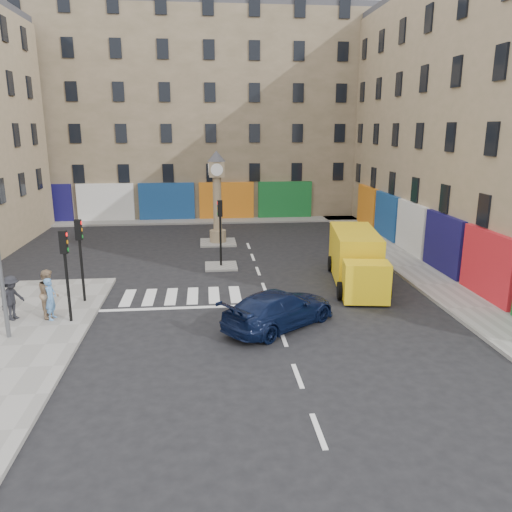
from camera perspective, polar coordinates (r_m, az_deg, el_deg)
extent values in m
plane|color=black|center=(20.93, 2.27, -7.11)|extent=(120.00, 120.00, 0.00)
cube|color=gray|center=(32.35, 15.16, 0.37)|extent=(2.60, 30.00, 0.15)
cube|color=gray|center=(42.17, -7.40, 4.00)|extent=(32.00, 2.40, 0.15)
cube|color=gray|center=(28.32, -4.02, -1.18)|extent=(1.80, 1.80, 0.12)
cube|color=gray|center=(34.13, -4.36, 1.55)|extent=(2.40, 2.40, 0.12)
cube|color=#9D8467|center=(34.24, 26.26, 13.58)|extent=(10.00, 30.00, 16.00)
cube|color=#89755B|center=(47.27, -7.58, 15.39)|extent=(32.00, 10.00, 17.00)
cylinder|color=black|center=(21.14, -20.69, -3.40)|extent=(0.12, 0.12, 2.80)
cube|color=black|center=(20.67, -21.15, 1.49)|extent=(0.28, 0.22, 0.90)
cylinder|color=black|center=(23.37, -19.25, -1.60)|extent=(0.12, 0.12, 2.80)
cube|color=black|center=(22.94, -19.63, 2.84)|extent=(0.28, 0.22, 0.90)
cylinder|color=black|center=(27.96, -4.07, 1.70)|extent=(0.12, 0.12, 2.80)
cube|color=black|center=(27.61, -4.14, 5.45)|extent=(0.28, 0.22, 0.90)
cylinder|color=#9D8467|center=(34.03, -4.37, 2.30)|extent=(1.10, 1.10, 0.80)
cylinder|color=#9D8467|center=(33.63, -4.45, 5.97)|extent=(0.56, 0.56, 3.60)
cube|color=#9D8467|center=(33.37, -4.53, 9.87)|extent=(1.00, 1.00, 1.00)
cylinder|color=white|center=(32.85, -4.50, 9.80)|extent=(0.80, 0.06, 0.80)
cone|color=#333338|center=(33.31, -4.55, 11.33)|extent=(1.20, 1.20, 0.70)
imported|color=black|center=(19.85, 2.69, -6.07)|extent=(5.29, 4.75, 1.48)
cube|color=yellow|center=(26.39, 11.18, 0.25)|extent=(2.87, 5.36, 2.44)
cube|color=yellow|center=(22.84, 12.46, -2.90)|extent=(2.19, 1.56, 1.80)
cube|color=black|center=(22.67, 12.54, -1.91)|extent=(1.93, 1.22, 0.74)
cylinder|color=black|center=(23.26, 9.63, -3.94)|extent=(0.39, 0.88, 0.85)
cylinder|color=black|center=(23.61, 14.76, -3.95)|extent=(0.39, 0.88, 0.85)
cylinder|color=black|center=(27.71, 8.55, -0.88)|extent=(0.39, 0.88, 0.85)
cylinder|color=black|center=(28.00, 12.87, -0.93)|extent=(0.39, 0.88, 0.85)
imported|color=#5587C3|center=(21.78, -22.41, -4.53)|extent=(0.46, 0.66, 1.73)
imported|color=#997C5E|center=(22.05, -22.59, -3.95)|extent=(0.99, 1.14, 2.00)
imported|color=black|center=(22.34, -26.12, -4.32)|extent=(1.05, 1.35, 1.84)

